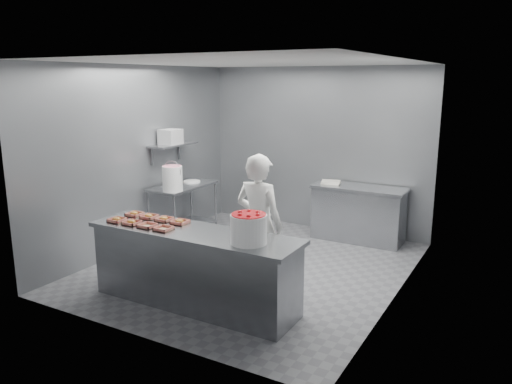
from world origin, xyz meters
TOP-DOWN VIEW (x-y plane):
  - floor at (0.00, 0.00)m, footprint 4.50×4.50m
  - ceiling at (0.00, 0.00)m, footprint 4.50×4.50m
  - wall_back at (0.00, 2.25)m, footprint 4.00×0.04m
  - wall_left at (-2.00, 0.00)m, footprint 0.04×4.50m
  - wall_right at (2.00, 0.00)m, footprint 0.04×4.50m
  - service_counter at (0.00, -1.35)m, footprint 2.60×0.70m
  - prep_table at (-1.65, 0.60)m, footprint 0.60×1.20m
  - back_counter at (0.90, 1.90)m, footprint 1.50×0.60m
  - wall_shelf at (-1.82, 0.60)m, footprint 0.35×0.90m
  - tray_0 at (-1.03, -1.50)m, footprint 0.19×0.18m
  - tray_1 at (-0.79, -1.50)m, footprint 0.19×0.18m
  - tray_2 at (-0.54, -1.50)m, footprint 0.19×0.18m
  - tray_3 at (-0.30, -1.50)m, footprint 0.19×0.18m
  - tray_4 at (-1.03, -1.20)m, footprint 0.19×0.18m
  - tray_5 at (-0.79, -1.20)m, footprint 0.19×0.18m
  - tray_6 at (-0.55, -1.20)m, footprint 0.19×0.18m
  - tray_7 at (-0.31, -1.20)m, footprint 0.19×0.18m
  - worker at (0.48, -0.67)m, footprint 0.66×0.46m
  - strawberry_tub at (0.78, -1.42)m, footprint 0.39×0.39m
  - glaze_bucket at (-1.51, 0.17)m, footprint 0.32×0.31m
  - bucket_lid at (-1.66, 0.86)m, footprint 0.36×0.36m
  - rag at (-1.69, 0.81)m, footprint 0.15×0.14m
  - appliance at (-1.82, 0.54)m, footprint 0.28×0.32m
  - paper_stack at (0.41, 1.90)m, footprint 0.34×0.28m

SIDE VIEW (x-z plane):
  - floor at x=0.00m, z-range 0.00..0.00m
  - back_counter at x=0.90m, z-range 0.00..0.90m
  - service_counter at x=0.00m, z-range 0.00..0.90m
  - prep_table at x=-1.65m, z-range 0.14..1.04m
  - worker at x=0.48m, z-range 0.00..1.73m
  - rag at x=-1.69m, z-range 0.90..0.92m
  - bucket_lid at x=-1.66m, z-range 0.90..0.92m
  - tray_2 at x=-0.54m, z-range 0.90..0.94m
  - tray_3 at x=-0.30m, z-range 0.90..0.94m
  - tray_0 at x=-1.03m, z-range 0.89..0.95m
  - tray_1 at x=-0.79m, z-range 0.89..0.95m
  - tray_4 at x=-1.03m, z-range 0.89..0.95m
  - tray_5 at x=-0.79m, z-range 0.89..0.95m
  - tray_6 at x=-0.55m, z-range 0.89..0.95m
  - tray_7 at x=-0.31m, z-range 0.89..0.95m
  - paper_stack at x=0.41m, z-range 0.90..0.95m
  - strawberry_tub at x=0.78m, z-range 0.91..1.23m
  - glaze_bucket at x=-1.51m, z-range 0.87..1.34m
  - wall_back at x=0.00m, z-range 0.00..2.80m
  - wall_left at x=-2.00m, z-range 0.00..2.80m
  - wall_right at x=2.00m, z-range 0.00..2.80m
  - wall_shelf at x=-1.82m, z-range 1.54..1.56m
  - appliance at x=-1.82m, z-range 1.56..1.80m
  - ceiling at x=0.00m, z-range 2.80..2.80m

